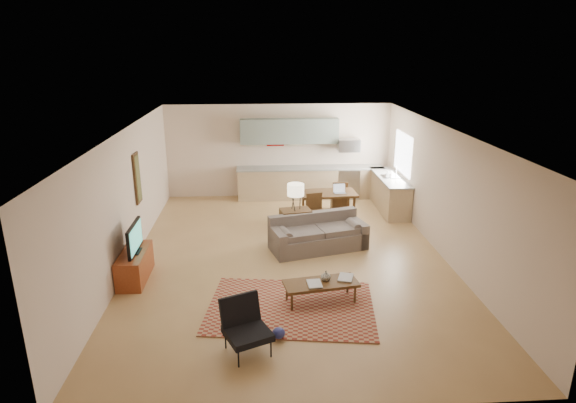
{
  "coord_description": "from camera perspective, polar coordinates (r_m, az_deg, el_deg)",
  "views": [
    {
      "loc": [
        -0.62,
        -9.29,
        4.26
      ],
      "look_at": [
        0.0,
        0.3,
        1.15
      ],
      "focal_mm": 30.0,
      "sensor_mm": 36.0,
      "label": 1
    }
  ],
  "objects": [
    {
      "name": "room",
      "position": [
        9.75,
        0.11,
        0.58
      ],
      "size": [
        9.0,
        9.0,
        9.0
      ],
      "color": "#A9804D",
      "rests_on": "ground"
    },
    {
      "name": "kitchen_counter_back",
      "position": [
        14.07,
        2.64,
        2.26
      ],
      "size": [
        4.26,
        0.64,
        0.92
      ],
      "primitive_type": null,
      "color": "tan",
      "rests_on": "ground"
    },
    {
      "name": "kitchen_counter_right",
      "position": [
        13.34,
        11.9,
        1.0
      ],
      "size": [
        0.64,
        2.26,
        0.92
      ],
      "primitive_type": null,
      "color": "tan",
      "rests_on": "ground"
    },
    {
      "name": "kitchen_range",
      "position": [
        14.24,
        7.05,
        2.29
      ],
      "size": [
        0.62,
        0.62,
        0.9
      ],
      "primitive_type": "cube",
      "color": "#A5A8AD",
      "rests_on": "ground"
    },
    {
      "name": "kitchen_microwave",
      "position": [
        14.0,
        7.21,
        6.65
      ],
      "size": [
        0.62,
        0.4,
        0.35
      ],
      "primitive_type": "cube",
      "color": "#A5A8AD",
      "rests_on": "room"
    },
    {
      "name": "upper_cabinets",
      "position": [
        13.84,
        0.17,
        8.34
      ],
      "size": [
        2.8,
        0.34,
        0.7
      ],
      "primitive_type": "cube",
      "color": "gray",
      "rests_on": "room"
    },
    {
      "name": "window_right",
      "position": [
        13.16,
        13.47,
        5.56
      ],
      "size": [
        0.02,
        1.4,
        1.05
      ],
      "primitive_type": "cube",
      "color": "white",
      "rests_on": "room"
    },
    {
      "name": "wall_art_left",
      "position": [
        10.85,
        -17.4,
        2.65
      ],
      "size": [
        0.06,
        0.42,
        1.1
      ],
      "primitive_type": null,
      "color": "olive",
      "rests_on": "room"
    },
    {
      "name": "triptych",
      "position": [
        13.99,
        -1.52,
        7.61
      ],
      "size": [
        1.7,
        0.04,
        0.5
      ],
      "primitive_type": null,
      "color": "beige",
      "rests_on": "room"
    },
    {
      "name": "rug",
      "position": [
        8.41,
        0.35,
        -12.4
      ],
      "size": [
        3.04,
        2.3,
        0.02
      ],
      "primitive_type": "cube",
      "rotation": [
        0.0,
        0.0,
        -0.13
      ],
      "color": "maroon",
      "rests_on": "floor"
    },
    {
      "name": "sofa",
      "position": [
        10.53,
        3.62,
        -3.74
      ],
      "size": [
        2.33,
        1.47,
        0.75
      ],
      "primitive_type": null,
      "rotation": [
        0.0,
        0.0,
        0.27
      ],
      "color": "#635750",
      "rests_on": "floor"
    },
    {
      "name": "coffee_table",
      "position": [
        8.51,
        3.9,
        -10.65
      ],
      "size": [
        1.35,
        0.72,
        0.39
      ],
      "primitive_type": null,
      "rotation": [
        0.0,
        0.0,
        0.17
      ],
      "color": "#452A12",
      "rests_on": "floor"
    },
    {
      "name": "book_a",
      "position": [
        8.31,
        2.33,
        -9.79
      ],
      "size": [
        0.28,
        0.35,
        0.03
      ],
      "primitive_type": "imported",
      "rotation": [
        0.0,
        0.0,
        0.06
      ],
      "color": "maroon",
      "rests_on": "coffee_table"
    },
    {
      "name": "book_b",
      "position": [
        8.61,
        6.03,
        -8.86
      ],
      "size": [
        0.44,
        0.48,
        0.03
      ],
      "primitive_type": "imported",
      "rotation": [
        0.0,
        0.0,
        -0.31
      ],
      "color": "navy",
      "rests_on": "coffee_table"
    },
    {
      "name": "vase",
      "position": [
        8.45,
        4.51,
        -8.74
      ],
      "size": [
        0.23,
        0.23,
        0.18
      ],
      "primitive_type": "imported",
      "rotation": [
        0.0,
        0.0,
        -0.17
      ],
      "color": "black",
      "rests_on": "coffee_table"
    },
    {
      "name": "armchair",
      "position": [
        7.16,
        -4.82,
        -14.78
      ],
      "size": [
        0.93,
        0.93,
        0.8
      ],
      "primitive_type": null,
      "rotation": [
        0.0,
        0.0,
        0.42
      ],
      "color": "black",
      "rests_on": "floor"
    },
    {
      "name": "tv_credenza",
      "position": [
        9.69,
        -17.7,
        -7.23
      ],
      "size": [
        0.47,
        1.21,
        0.56
      ],
      "primitive_type": null,
      "color": "maroon",
      "rests_on": "floor"
    },
    {
      "name": "tv",
      "position": [
        9.46,
        -17.75,
        -4.16
      ],
      "size": [
        0.09,
        0.93,
        0.56
      ],
      "primitive_type": null,
      "color": "black",
      "rests_on": "tv_credenza"
    },
    {
      "name": "console_table",
      "position": [
        10.89,
        0.89,
        -2.89
      ],
      "size": [
        0.73,
        0.55,
        0.77
      ],
      "primitive_type": null,
      "rotation": [
        0.0,
        0.0,
        0.18
      ],
      "color": "#3B2513",
      "rests_on": "floor"
    },
    {
      "name": "table_lamp",
      "position": [
        10.67,
        0.91,
        0.61
      ],
      "size": [
        0.48,
        0.48,
        0.62
      ],
      "primitive_type": null,
      "rotation": [
        0.0,
        0.0,
        0.35
      ],
      "color": "beige",
      "rests_on": "console_table"
    },
    {
      "name": "dining_table",
      "position": [
        12.41,
        4.78,
        -0.46
      ],
      "size": [
        1.44,
        0.88,
        0.71
      ],
      "primitive_type": null,
      "rotation": [
        0.0,
        0.0,
        0.06
      ],
      "color": "#3B2513",
      "rests_on": "floor"
    },
    {
      "name": "dining_chair_near",
      "position": [
        11.75,
        3.39,
        -1.17
      ],
      "size": [
        0.48,
        0.49,
        0.84
      ],
      "primitive_type": null,
      "rotation": [
        0.0,
        0.0,
        0.21
      ],
      "color": "#3B2513",
      "rests_on": "floor"
    },
    {
      "name": "dining_chair_far",
      "position": [
        13.04,
        6.05,
        0.72
      ],
      "size": [
        0.41,
        0.43,
        0.84
      ],
      "primitive_type": null,
      "rotation": [
        0.0,
        0.0,
        3.13
      ],
      "color": "#3B2513",
      "rests_on": "floor"
    },
    {
      "name": "laptop",
      "position": [
        12.23,
        6.19,
        1.49
      ],
      "size": [
        0.31,
        0.24,
        0.22
      ],
      "primitive_type": null,
      "rotation": [
        0.0,
        0.0,
        0.06
      ],
      "color": "#A5A8AD",
      "rests_on": "dining_table"
    },
    {
      "name": "soap_bottle",
      "position": [
        13.08,
        11.74,
        3.2
      ],
      "size": [
        0.1,
        0.1,
        0.19
      ],
      "primitive_type": "imported",
      "rotation": [
        0.0,
        0.0,
        -0.07
      ],
      "color": "beige",
      "rests_on": "kitchen_counter_right"
    }
  ]
}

